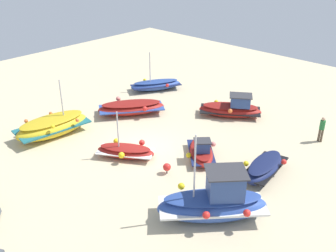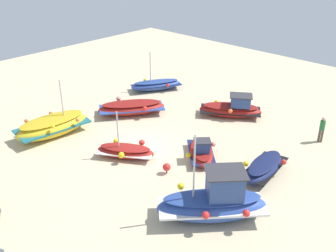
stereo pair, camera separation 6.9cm
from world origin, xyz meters
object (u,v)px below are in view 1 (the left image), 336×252
fishing_boat_6 (214,202)px  fishing_boat_1 (131,108)px  person_walking (322,128)px  fishing_boat_2 (126,151)px  fishing_boat_3 (232,109)px  fishing_boat_0 (53,126)px  fishing_boat_4 (264,168)px  fishing_boat_7 (201,151)px  mooring_buoy_0 (167,167)px  fishing_boat_5 (156,85)px

fishing_boat_6 → fishing_boat_1: bearing=108.5°
fishing_boat_6 → person_walking: fishing_boat_6 is taller
fishing_boat_2 → fishing_boat_1: bearing=102.3°
fishing_boat_2 → fishing_boat_3: bearing=49.7°
fishing_boat_0 → fishing_boat_4: (-12.31, -5.20, -0.18)m
fishing_boat_4 → fishing_boat_7: fishing_boat_7 is taller
fishing_boat_0 → fishing_boat_7: size_ratio=1.55×
fishing_boat_1 → mooring_buoy_0: size_ratio=8.09×
fishing_boat_5 → fishing_boat_3: bearing=-60.3°
fishing_boat_0 → fishing_boat_5: size_ratio=1.13×
fishing_boat_3 → fishing_boat_7: 6.30m
person_walking → fishing_boat_3: bearing=85.4°
fishing_boat_0 → mooring_buoy_0: 8.57m
fishing_boat_0 → fishing_boat_1: size_ratio=1.00×
fishing_boat_5 → fishing_boat_6: bearing=-96.4°
fishing_boat_4 → fishing_boat_2: bearing=-68.7°
fishing_boat_0 → mooring_buoy_0: size_ratio=8.07×
fishing_boat_4 → fishing_boat_7: size_ratio=1.15×
fishing_boat_0 → fishing_boat_2: 5.59m
fishing_boat_0 → fishing_boat_5: bearing=-169.0°
fishing_boat_3 → fishing_boat_4: size_ratio=1.21×
mooring_buoy_0 → fishing_boat_1: bearing=-28.6°
fishing_boat_6 → person_walking: bearing=40.9°
fishing_boat_0 → person_walking: size_ratio=2.97×
fishing_boat_1 → fishing_boat_2: bearing=-99.5°
fishing_boat_6 → mooring_buoy_0: size_ratio=7.99×
fishing_boat_2 → fishing_boat_3: (-1.23, -8.88, 0.21)m
fishing_boat_3 → mooring_buoy_0: bearing=-112.9°
fishing_boat_3 → fishing_boat_4: bearing=-76.4°
fishing_boat_3 → person_walking: size_ratio=2.66×
fishing_boat_0 → mooring_buoy_0: fishing_boat_0 is taller
person_walking → mooring_buoy_0: bearing=143.4°
fishing_boat_1 → fishing_boat_5: fishing_boat_5 is taller
fishing_boat_4 → fishing_boat_6: size_ratio=0.75×
fishing_boat_0 → fishing_boat_1: fishing_boat_0 is taller
fishing_boat_1 → mooring_buoy_0: (-7.23, 3.95, -0.09)m
fishing_boat_0 → fishing_boat_6: bearing=98.3°
fishing_boat_0 → fishing_boat_7: (-8.67, -4.35, -0.26)m
fishing_boat_5 → fishing_boat_7: size_ratio=1.37×
fishing_boat_3 → fishing_boat_5: (7.56, -0.00, -0.14)m
fishing_boat_3 → fishing_boat_4: 7.63m
fishing_boat_1 → fishing_boat_4: size_ratio=1.36×
fishing_boat_5 → fishing_boat_6: size_ratio=0.89×
mooring_buoy_0 → fishing_boat_5: bearing=-42.5°
fishing_boat_0 → fishing_boat_5: (0.93, -10.30, -0.22)m
fishing_boat_0 → fishing_boat_3: bearing=153.0°
fishing_boat_3 → fishing_boat_7: fishing_boat_3 is taller
person_walking → fishing_boat_6: bearing=167.2°
fishing_boat_4 → fishing_boat_6: bearing=-5.4°
fishing_boat_1 → fishing_boat_5: size_ratio=1.13×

